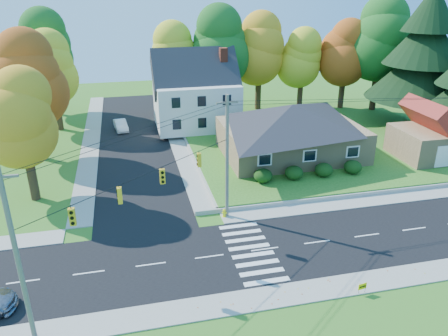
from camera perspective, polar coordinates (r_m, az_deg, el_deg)
The scene contains 25 objects.
ground at distance 31.55m, azimuth 5.33°, elevation -10.53°, with size 120.00×120.00×0.00m, color #3D7923.
road_main at distance 31.54m, azimuth 5.33°, elevation -10.51°, with size 90.00×8.00×0.02m, color black.
road_cross at distance 53.70m, azimuth -11.66°, elevation 3.72°, with size 8.00×44.00×0.02m, color black.
sidewalk_north at distance 35.59m, azimuth 2.83°, elevation -6.15°, with size 90.00×2.00×0.08m, color #9C9A90.
sidewalk_south at distance 27.77m, azimuth 8.67°, elevation -15.97°, with size 90.00×2.00×0.08m, color #9C9A90.
lawn at distance 53.53m, azimuth 11.62°, elevation 3.93°, with size 30.00×30.00×0.50m, color #3D7923.
ranch_house at distance 46.32m, azimuth 8.76°, elevation 5.05°, with size 14.60×10.60×5.40m.
colonial_house at distance 55.04m, azimuth -3.65°, elevation 9.59°, with size 10.40×8.40×9.60m.
garage at distance 50.12m, azimuth 25.56°, elevation 3.90°, with size 7.30×6.30×4.60m.
hedge_row at distance 41.55m, azimuth 11.04°, elevation -0.41°, with size 10.70×1.70×1.27m.
traffic_infrastructure at distance 30.14m, azimuth 4.62°, elevation -1.00°, with size 38.10×10.66×10.00m.
tree_lot_0 at distance 59.87m, azimuth -6.74°, elevation 14.22°, with size 6.72×6.72×12.51m.
tree_lot_1 at distance 59.69m, azimuth -0.74°, elevation 15.61°, with size 7.84×7.84×14.60m.
tree_lot_2 at distance 62.29m, azimuth 4.65°, elevation 15.25°, with size 7.28×7.28×13.56m.
tree_lot_3 at distance 63.62m, azimuth 10.21°, elevation 13.95°, with size 6.16×6.16×11.47m.
tree_lot_4 at distance 65.22m, azimuth 15.62°, elevation 14.28°, with size 6.72×6.72×12.51m.
tree_lot_5 at distance 65.28m, azimuth 19.86°, elevation 15.54°, with size 8.40×8.40×15.64m.
conifer_east_a at distance 59.43m, azimuth 24.70°, elevation 13.34°, with size 12.80×12.80×16.96m.
tree_west_0 at distance 39.07m, azimuth -24.95°, elevation 5.71°, with size 6.16×6.16×11.47m.
tree_west_1 at distance 48.53m, azimuth -24.32°, elevation 10.48°, with size 7.28×7.28×13.56m.
tree_west_2 at distance 58.18m, azimuth -21.61°, elevation 12.04°, with size 6.72×6.72×12.51m.
tree_west_3 at distance 66.12m, azimuth -22.70°, elevation 14.21°, with size 7.84×7.84×14.60m.
white_car at distance 57.14m, azimuth -13.33°, elevation 5.45°, with size 1.39×3.98×1.31m, color silver.
fire_hydrant at distance 35.14m, azimuth 0.03°, elevation -5.95°, with size 0.42×0.33×0.74m.
yard_sign at distance 28.48m, azimuth 17.63°, elevation -14.55°, with size 0.59×0.13×0.75m.
Camera 1 is at (-8.76, -24.79, 17.44)m, focal length 35.00 mm.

